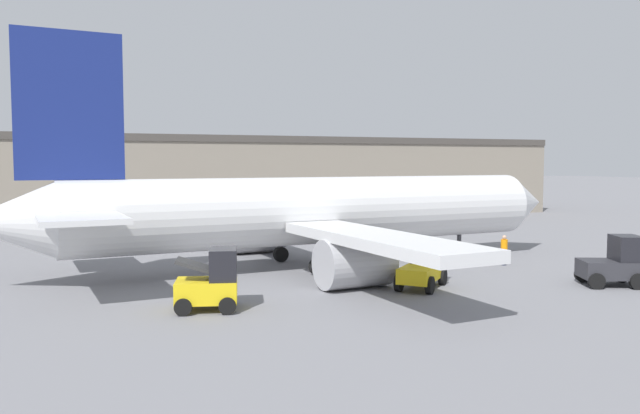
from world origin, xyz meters
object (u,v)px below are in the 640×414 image
ground_crew_worker (504,249)px  belt_loader_truck (211,282)px  baggage_tug (423,267)px  pushback_tug (615,263)px  airplane (304,212)px

ground_crew_worker → belt_loader_truck: belt_loader_truck is taller
baggage_tug → pushback_tug: size_ratio=1.07×
airplane → baggage_tug: 8.47m
airplane → baggage_tug: (3.52, -7.38, -2.21)m
baggage_tug → belt_loader_truck: (-10.45, -1.09, 0.16)m
ground_crew_worker → pushback_tug: size_ratio=0.54×
airplane → baggage_tug: airplane is taller
airplane → belt_loader_truck: (-6.93, -8.47, -2.05)m
ground_crew_worker → baggage_tug: bearing=-103.2°
airplane → ground_crew_worker: airplane is taller
airplane → pushback_tug: airplane is taller
ground_crew_worker → airplane: bearing=-147.5°
baggage_tug → pushback_tug: (8.93, -2.99, 0.13)m
airplane → belt_loader_truck: size_ratio=12.59×
airplane → pushback_tug: bearing=-45.9°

